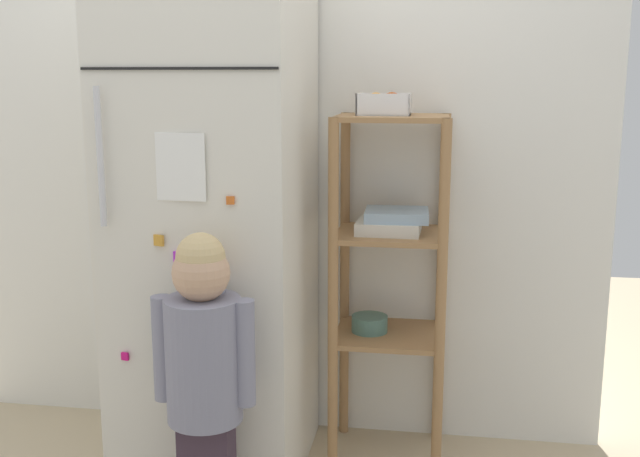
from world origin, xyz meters
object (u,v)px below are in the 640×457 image
(child_standing, at_px, (204,359))
(fruit_bin, at_px, (384,105))
(refrigerator, at_px, (216,220))
(pantry_shelf_unit, at_px, (389,257))

(child_standing, distance_m, fruit_bin, 1.05)
(refrigerator, distance_m, child_standing, 0.57)
(child_standing, relative_size, pantry_shelf_unit, 0.76)
(fruit_bin, bearing_deg, pantry_shelf_unit, 24.18)
(refrigerator, height_order, child_standing, refrigerator)
(refrigerator, bearing_deg, child_standing, -78.75)
(refrigerator, xyz_separation_m, pantry_shelf_unit, (0.59, 0.15, -0.14))
(pantry_shelf_unit, bearing_deg, child_standing, -129.50)
(child_standing, xyz_separation_m, fruit_bin, (0.48, 0.60, 0.72))
(refrigerator, bearing_deg, fruit_bin, 14.09)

